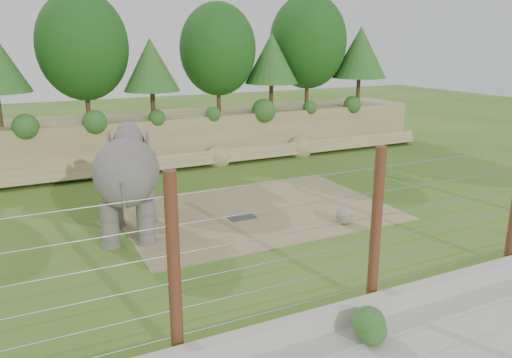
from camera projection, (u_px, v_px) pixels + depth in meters
name	position (u px, v px, depth m)	size (l,w,h in m)	color
ground	(283.00, 241.00, 16.35)	(90.00, 90.00, 0.00)	#38661C
back_embankment	(177.00, 87.00, 26.49)	(30.00, 5.52, 8.77)	olive
dirt_patch	(256.00, 211.00, 19.15)	(10.00, 7.00, 0.02)	#908354
drain_grate	(242.00, 217.00, 18.39)	(1.00, 0.60, 0.03)	#262628
elephant	(128.00, 186.00, 16.42)	(1.82, 4.26, 3.44)	#67625E
stone_ball	(344.00, 215.00, 17.72)	(0.64, 0.64, 0.64)	gray
retaining_wall	(385.00, 303.00, 11.96)	(26.00, 0.35, 0.50)	#A9A99C
walkway	(448.00, 358.00, 10.29)	(26.00, 4.00, 0.01)	#A9A99C
barrier_fence	(376.00, 228.00, 11.92)	(20.26, 0.26, 4.00)	#552C1A
walkway_shrub	(373.00, 325.00, 10.81)	(0.74, 0.74, 0.74)	#235C21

